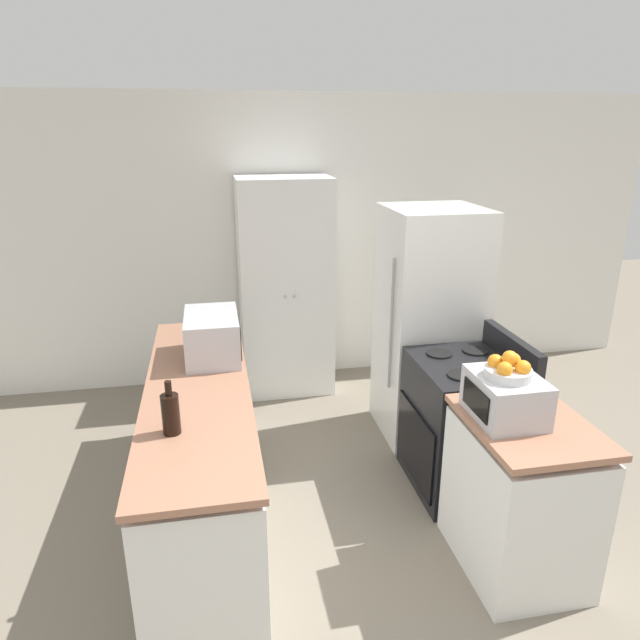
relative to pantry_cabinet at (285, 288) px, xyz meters
name	(u,v)px	position (x,y,z in m)	size (l,w,h in m)	color
wall_back	(289,242)	(0.08, 0.32, 0.34)	(7.00, 0.06, 2.60)	white
counter_left	(202,454)	(-0.75, -1.73, -0.53)	(0.60, 2.28, 0.89)	silver
counter_right	(519,497)	(0.92, -2.50, -0.53)	(0.60, 0.76, 0.89)	silver
pantry_cabinet	(285,288)	(0.00, 0.00, 0.00)	(0.80, 0.56, 1.92)	white
stove	(463,424)	(0.94, -1.73, -0.51)	(0.66, 0.73, 1.05)	black
refrigerator	(429,325)	(0.96, -0.98, -0.07)	(0.71, 0.70, 1.77)	white
microwave	(212,336)	(-0.65, -1.32, 0.08)	(0.35, 0.53, 0.29)	#B2B2B7
wine_bottle	(171,413)	(-0.87, -2.26, 0.04)	(0.09, 0.09, 0.28)	black
toaster_oven	(505,397)	(0.81, -2.43, 0.05)	(0.33, 0.39, 0.23)	#B2B2B7
fruit_bowl	(509,369)	(0.80, -2.44, 0.21)	(0.24, 0.24, 0.14)	silver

